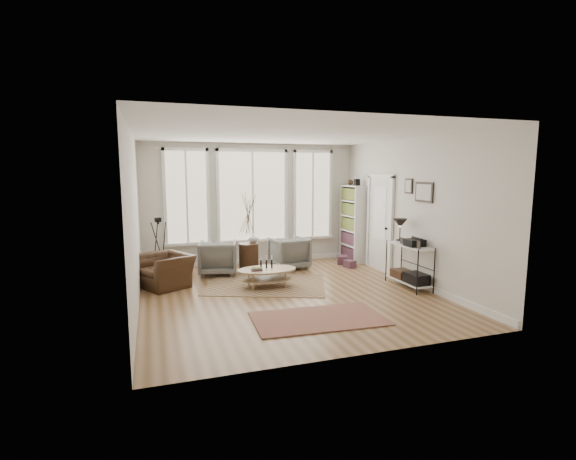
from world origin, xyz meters
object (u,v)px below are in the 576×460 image
object	(u,v)px
armchair_left	(218,258)
low_shelf	(409,261)
armchair_right	(289,253)
coffee_table	(267,273)
accent_chair	(165,270)
bookcase	(353,223)
side_table	(248,233)

from	to	relation	value
armchair_left	low_shelf	bearing A→B (deg)	159.28
armchair_left	armchair_right	xyz separation A→B (m)	(1.66, 0.05, -0.01)
low_shelf	coffee_table	world-z (taller)	low_shelf
coffee_table	accent_chair	bearing A→B (deg)	160.19
bookcase	coffee_table	size ratio (longest dim) A/B	1.78
low_shelf	side_table	world-z (taller)	side_table
low_shelf	armchair_left	world-z (taller)	low_shelf
bookcase	low_shelf	world-z (taller)	bookcase
armchair_right	bookcase	bearing A→B (deg)	-178.56
low_shelf	accent_chair	size ratio (longest dim) A/B	1.33
low_shelf	coffee_table	xyz separation A→B (m)	(-2.63, 0.85, -0.23)
armchair_right	side_table	size ratio (longest dim) A/B	0.44
bookcase	accent_chair	bearing A→B (deg)	-167.69
coffee_table	armchair_left	world-z (taller)	armchair_left
armchair_right	low_shelf	bearing A→B (deg)	119.86
low_shelf	armchair_right	xyz separation A→B (m)	(-1.71, 2.24, -0.15)
armchair_left	armchair_right	world-z (taller)	armchair_left
armchair_right	accent_chair	distance (m)	2.89
low_shelf	accent_chair	xyz separation A→B (m)	(-4.51, 1.52, -0.19)
armchair_right	side_table	distance (m)	1.10
low_shelf	accent_chair	world-z (taller)	low_shelf
low_shelf	accent_chair	distance (m)	4.77
bookcase	armchair_left	bearing A→B (deg)	-174.46
coffee_table	armchair_right	world-z (taller)	armchair_right
bookcase	coffee_table	xyz separation A→B (m)	(-2.69, -1.67, -0.67)
side_table	armchair_left	bearing A→B (deg)	177.68
coffee_table	armchair_right	size ratio (longest dim) A/B	1.45
armchair_left	side_table	xyz separation A→B (m)	(0.68, -0.03, 0.51)
bookcase	side_table	distance (m)	2.77
low_shelf	coffee_table	bearing A→B (deg)	162.18
coffee_table	accent_chair	world-z (taller)	accent_chair
armchair_right	accent_chair	world-z (taller)	armchair_right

